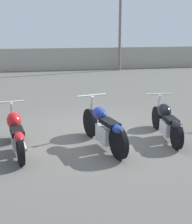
{
  "coord_description": "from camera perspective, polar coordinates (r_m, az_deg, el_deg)",
  "views": [
    {
      "loc": [
        -1.26,
        -6.94,
        2.56
      ],
      "look_at": [
        0.0,
        -0.18,
        0.65
      ],
      "focal_mm": 50.0,
      "sensor_mm": 36.0,
      "label": 1
    }
  ],
  "objects": [
    {
      "name": "fence_back",
      "position": [
        18.71,
        -6.76,
        9.54
      ],
      "size": [
        40.0,
        0.04,
        1.29
      ],
      "color": "#9E998E",
      "rests_on": "ground_plane"
    },
    {
      "name": "motorcycle_slot_2",
      "position": [
        6.7,
        1.48,
        -2.94
      ],
      "size": [
        0.79,
        2.08,
        1.04
      ],
      "rotation": [
        0.0,
        0.0,
        0.23
      ],
      "color": "black",
      "rests_on": "ground_plane"
    },
    {
      "name": "motorcycle_slot_3",
      "position": [
        7.44,
        12.81,
        -1.68
      ],
      "size": [
        0.69,
        1.98,
        0.94
      ],
      "rotation": [
        0.0,
        0.0,
        -0.07
      ],
      "color": "black",
      "rests_on": "ground_plane"
    },
    {
      "name": "ground_plane",
      "position": [
        7.5,
        -0.25,
        -4.43
      ],
      "size": [
        60.0,
        60.0,
        0.0
      ],
      "primitive_type": "plane",
      "color": "#5B5954"
    },
    {
      "name": "motorcycle_slot_1",
      "position": [
        6.65,
        -14.42,
        -3.72
      ],
      "size": [
        0.63,
        1.94,
        0.97
      ],
      "rotation": [
        0.0,
        0.0,
        0.17
      ],
      "color": "black",
      "rests_on": "ground_plane"
    }
  ]
}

